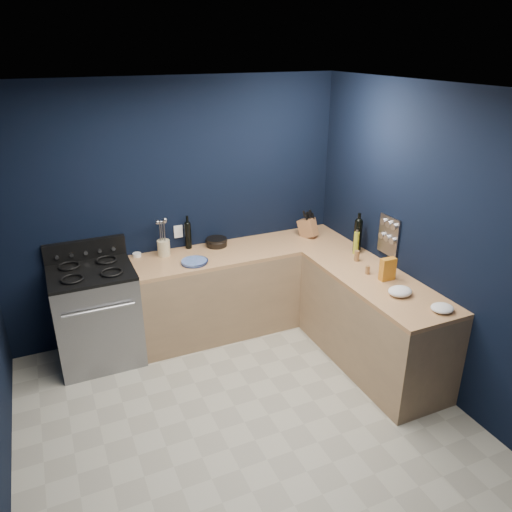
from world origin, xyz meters
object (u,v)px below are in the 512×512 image
utensil_crock (164,248)px  knife_block (308,228)px  gas_range (97,317)px  crouton_bag (388,269)px  plate_stack (194,262)px

utensil_crock → knife_block: bearing=-4.7°
gas_range → crouton_bag: size_ratio=4.43×
plate_stack → crouton_bag: 1.82m
gas_range → knife_block: bearing=1.5°
knife_block → crouton_bag: knife_block is taller
plate_stack → crouton_bag: (1.48, -1.05, 0.09)m
utensil_crock → knife_block: knife_block is taller
knife_block → utensil_crock: bearing=148.7°
plate_stack → knife_block: bearing=7.9°
knife_block → plate_stack: bearing=161.3°
gas_range → utensil_crock: (0.74, 0.19, 0.52)m
crouton_bag → knife_block: bearing=96.1°
gas_range → plate_stack: (0.95, -0.13, 0.46)m
gas_range → plate_stack: bearing=-7.7°
utensil_crock → plate_stack: bearing=-56.1°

